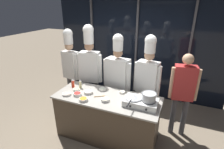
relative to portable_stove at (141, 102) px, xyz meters
name	(u,v)px	position (x,y,z in m)	size (l,w,h in m)	color
ground_plane	(107,135)	(-0.64, 0.03, -0.94)	(24.00, 24.00, 0.00)	#7F705B
window_wall_back	(136,48)	(-0.64, 2.00, 0.41)	(4.59, 0.09, 2.70)	black
demo_counter	(107,117)	(-0.64, 0.03, -0.50)	(1.94, 0.78, 0.89)	#4C3D2D
portable_stove	(141,102)	(0.00, 0.00, 0.00)	(0.56, 0.35, 0.12)	silver
frying_pan	(133,96)	(-0.13, 0.00, 0.09)	(0.30, 0.52, 0.05)	#ADAFB5
stock_pot	(149,97)	(0.13, 0.00, 0.13)	(0.25, 0.23, 0.14)	#B7BABF
squeeze_bottle_chili	(73,83)	(-1.42, 0.13, 0.03)	(0.06, 0.06, 0.19)	red
squeeze_bottle_oil	(80,84)	(-1.27, 0.17, 0.03)	(0.05, 0.05, 0.19)	beige
prep_bowl_shrimp	(67,94)	(-1.36, -0.18, -0.04)	(0.17, 0.17, 0.04)	silver
prep_bowl_carrots	(83,99)	(-0.96, -0.24, -0.03)	(0.16, 0.16, 0.05)	silver
prep_bowl_noodles	(105,100)	(-0.61, -0.10, -0.03)	(0.15, 0.15, 0.05)	silver
prep_bowl_chicken	(122,92)	(-0.43, 0.29, -0.04)	(0.12, 0.12, 0.03)	silver
prep_bowl_garlic	(88,92)	(-1.02, 0.03, -0.03)	(0.17, 0.17, 0.05)	silver
prep_bowl_bean_sprouts	(102,89)	(-0.82, 0.25, -0.04)	(0.14, 0.14, 0.04)	silver
prep_bowl_bell_pepper	(77,94)	(-1.16, -0.12, -0.03)	(0.15, 0.15, 0.05)	silver
prep_bowl_ginger	(76,89)	(-1.29, 0.03, -0.03)	(0.13, 0.13, 0.05)	silver
serving_spoon_slotted	(101,96)	(-0.74, 0.02, -0.05)	(0.19, 0.13, 0.02)	olive
chef_head	(70,63)	(-1.86, 0.71, 0.23)	(0.50, 0.26, 1.96)	#4C4C51
chef_sous	(90,65)	(-1.32, 0.67, 0.27)	(0.55, 0.28, 2.08)	#4C4C51
chef_line	(118,74)	(-0.67, 0.66, 0.15)	(0.63, 0.32, 1.93)	#4C4C51
chef_pastry	(148,76)	(-0.04, 0.67, 0.20)	(0.53, 0.28, 1.95)	#232326
person_guest	(183,88)	(0.63, 0.64, 0.08)	(0.49, 0.26, 1.68)	#4C4C51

